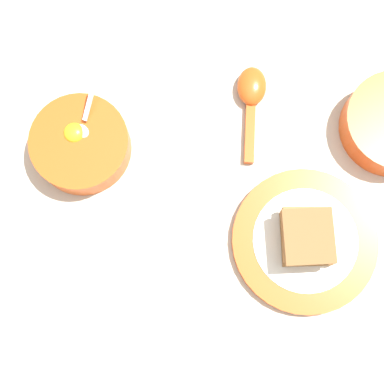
{
  "coord_description": "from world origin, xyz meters",
  "views": [
    {
      "loc": [
        0.09,
        -0.26,
        0.83
      ],
      "look_at": [
        -0.02,
        -0.14,
        0.02
      ],
      "focal_mm": 50.0,
      "sensor_mm": 36.0,
      "label": 1
    }
  ],
  "objects_px": {
    "toast_plate": "(305,241)",
    "soup_spoon": "(251,95)",
    "toast_sandwich": "(307,237)",
    "egg_bowl": "(81,144)"
  },
  "relations": [
    {
      "from": "toast_plate",
      "to": "soup_spoon",
      "type": "bearing_deg",
      "value": 151.76
    },
    {
      "from": "toast_plate",
      "to": "toast_sandwich",
      "type": "bearing_deg",
      "value": -177.81
    },
    {
      "from": "toast_plate",
      "to": "toast_sandwich",
      "type": "relative_size",
      "value": 1.96
    },
    {
      "from": "toast_plate",
      "to": "toast_sandwich",
      "type": "height_order",
      "value": "toast_sandwich"
    },
    {
      "from": "toast_sandwich",
      "to": "soup_spoon",
      "type": "xyz_separation_m",
      "value": [
        -0.22,
        0.12,
        -0.03
      ]
    },
    {
      "from": "egg_bowl",
      "to": "toast_plate",
      "type": "relative_size",
      "value": 0.68
    },
    {
      "from": "toast_plate",
      "to": "soup_spoon",
      "type": "height_order",
      "value": "soup_spoon"
    },
    {
      "from": "toast_sandwich",
      "to": "soup_spoon",
      "type": "distance_m",
      "value": 0.25
    },
    {
      "from": "toast_plate",
      "to": "toast_sandwich",
      "type": "xyz_separation_m",
      "value": [
        -0.0,
        -0.0,
        0.03
      ]
    },
    {
      "from": "egg_bowl",
      "to": "toast_plate",
      "type": "bearing_deg",
      "value": 20.43
    }
  ]
}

